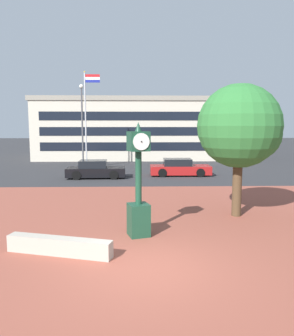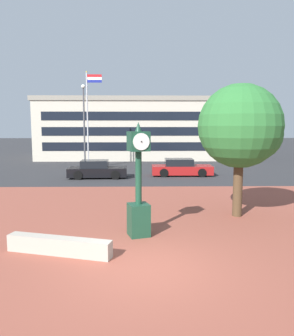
# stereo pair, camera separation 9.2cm
# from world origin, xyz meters

# --- Properties ---
(ground_plane) EXTENTS (200.00, 200.00, 0.00)m
(ground_plane) POSITION_xyz_m (0.00, 0.00, 0.00)
(ground_plane) COLOR #2D2D30
(plaza_brick_paving) EXTENTS (44.00, 15.80, 0.01)m
(plaza_brick_paving) POSITION_xyz_m (0.00, 3.90, 0.00)
(plaza_brick_paving) COLOR brown
(plaza_brick_paving) RESTS_ON ground
(planter_wall) EXTENTS (3.19, 1.25, 0.50)m
(planter_wall) POSITION_xyz_m (-2.47, 0.95, 0.25)
(planter_wall) COLOR #ADA393
(planter_wall) RESTS_ON ground
(street_clock) EXTENTS (0.83, 0.83, 3.85)m
(street_clock) POSITION_xyz_m (-0.15, 2.55, 1.61)
(street_clock) COLOR #19422D
(street_clock) RESTS_ON ground
(plaza_tree) EXTENTS (3.64, 3.39, 5.41)m
(plaza_tree) POSITION_xyz_m (4.10, 5.08, 3.63)
(plaza_tree) COLOR #4C3823
(plaza_tree) RESTS_ON ground
(car_street_near) EXTENTS (4.55, 1.87, 1.28)m
(car_street_near) POSITION_xyz_m (2.99, 16.47, 0.57)
(car_street_near) COLOR maroon
(car_street_near) RESTS_ON ground
(car_street_mid) EXTENTS (4.26, 2.05, 1.28)m
(car_street_mid) POSITION_xyz_m (-3.25, 15.47, 0.57)
(car_street_mid) COLOR black
(car_street_mid) RESTS_ON ground
(flagpole_primary) EXTENTS (1.39, 0.14, 8.51)m
(flagpole_primary) POSITION_xyz_m (-4.70, 21.32, 4.81)
(flagpole_primary) COLOR silver
(flagpole_primary) RESTS_ON ground
(civic_building) EXTENTS (21.83, 11.52, 6.91)m
(civic_building) POSITION_xyz_m (-0.85, 32.33, 3.47)
(civic_building) COLOR beige
(civic_building) RESTS_ON ground
(street_lamp_post) EXTENTS (0.36, 0.36, 7.29)m
(street_lamp_post) POSITION_xyz_m (-4.99, 20.62, 4.40)
(street_lamp_post) COLOR #4C4C51
(street_lamp_post) RESTS_ON ground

